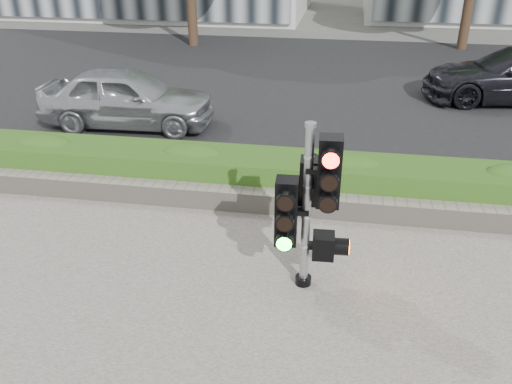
% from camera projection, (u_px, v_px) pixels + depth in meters
% --- Properties ---
extents(ground, '(120.00, 120.00, 0.00)m').
position_uv_depth(ground, '(230.00, 277.00, 7.31)').
color(ground, '#51514C').
rests_on(ground, ground).
extents(road, '(60.00, 13.00, 0.02)m').
position_uv_depth(road, '(300.00, 81.00, 16.11)').
color(road, black).
rests_on(road, ground).
extents(curb, '(60.00, 0.25, 0.12)m').
position_uv_depth(curb, '(265.00, 176.00, 10.05)').
color(curb, gray).
rests_on(curb, ground).
extents(stone_wall, '(12.00, 0.32, 0.34)m').
position_uv_depth(stone_wall, '(254.00, 200.00, 8.89)').
color(stone_wall, gray).
rests_on(stone_wall, sidewalk).
extents(hedge, '(12.00, 1.00, 0.68)m').
position_uv_depth(hedge, '(260.00, 174.00, 9.39)').
color(hedge, '#4F892A').
rests_on(hedge, sidewalk).
extents(traffic_signal, '(0.78, 0.58, 2.23)m').
position_uv_depth(traffic_signal, '(310.00, 199.00, 6.61)').
color(traffic_signal, black).
rests_on(traffic_signal, sidewalk).
extents(car_silver, '(3.99, 1.73, 1.34)m').
position_uv_depth(car_silver, '(127.00, 98.00, 12.32)').
color(car_silver, '#ADAFB4').
rests_on(car_silver, road).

